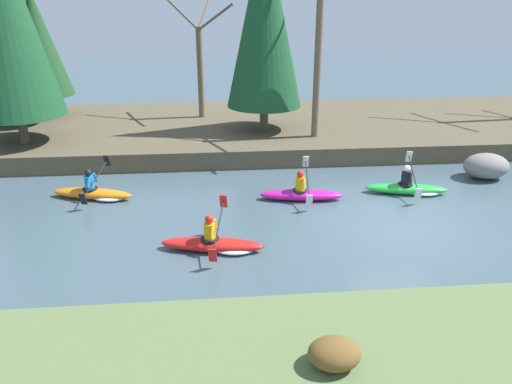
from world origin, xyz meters
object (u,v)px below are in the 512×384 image
Objects in this scene: kayaker_lead at (410,188)px; kayaker_middle at (302,193)px; kayaker_far_back at (96,193)px; boulder_midstream at (486,166)px; kayaker_trailing at (216,244)px.

kayaker_lead and kayaker_middle have the same top height.
kayaker_far_back is 13.71m from boulder_midstream.
kayaker_lead is 10.41m from kayaker_far_back.
kayaker_middle is at bearing -168.53° from boulder_midstream.
kayaker_trailing and kayaker_far_back have the same top height.
kayaker_middle and kayaker_trailing have the same top height.
boulder_midstream is (6.99, 1.42, 0.24)m from kayaker_middle.
kayaker_lead and kayaker_far_back have the same top height.
kayaker_middle is 6.74m from kayaker_far_back.
kayaker_middle is 4.26m from kayaker_trailing.
kayaker_middle is at bearing 58.57° from kayaker_trailing.
kayaker_lead is at bearing 9.73° from kayaker_middle.
kayaker_trailing is 1.73× the size of boulder_midstream.
kayaker_middle is at bearing -166.51° from kayaker_lead.
kayaker_trailing is 10.85m from boulder_midstream.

